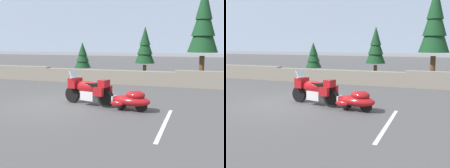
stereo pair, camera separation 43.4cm
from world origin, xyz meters
TOP-DOWN VIEW (x-y plane):
  - ground_plane at (0.00, 0.00)m, footprint 80.00×80.00m
  - stone_guard_wall at (-0.20, 5.97)m, footprint 24.00×0.55m
  - distant_ridgeline at (0.00, 95.95)m, footprint 240.00×80.00m
  - touring_motorcycle at (1.14, 0.27)m, footprint 2.27×1.08m
  - car_shaped_trailer at (3.00, -0.20)m, footprint 2.22×1.06m
  - pine_tree_tall at (5.38, 7.63)m, footprint 1.75×1.75m
  - pine_tree_secondary at (1.86, 8.04)m, footprint 1.28×1.28m
  - pine_tree_far_right at (-2.12, 7.16)m, footprint 1.07×1.07m
  - parking_stripe_marker at (4.37, -1.50)m, footprint 0.12×3.60m

SIDE VIEW (x-z plane):
  - ground_plane at x=0.00m, z-range 0.00..0.00m
  - parking_stripe_marker at x=4.37m, z-range 0.00..0.01m
  - car_shaped_trailer at x=3.00m, z-range 0.03..0.79m
  - stone_guard_wall at x=-0.20m, z-range -0.02..0.91m
  - touring_motorcycle at x=1.14m, z-range -0.04..1.29m
  - pine_tree_far_right at x=-2.12m, z-range 0.31..2.78m
  - pine_tree_secondary at x=1.86m, z-range 0.44..3.91m
  - pine_tree_tall at x=5.38m, z-range 0.73..6.49m
  - distant_ridgeline at x=0.00m, z-range 0.00..16.00m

